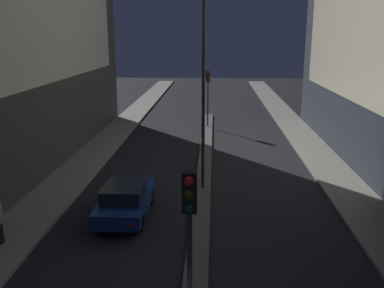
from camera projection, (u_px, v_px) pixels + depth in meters
The scene contains 5 objects.
median_strip at pixel (204, 168), 23.70m from camera, with size 0.77×31.68×0.14m.
traffic_light_near at pixel (189, 224), 9.11m from camera, with size 0.32×0.42×4.39m.
traffic_light_mid at pixel (208, 85), 33.11m from camera, with size 0.32×0.42×4.39m.
street_lamp at pixel (204, 58), 18.99m from camera, with size 0.52×0.52×9.09m.
car_left_lane at pixel (125, 200), 17.35m from camera, with size 1.84×4.35×1.47m.
Camera 1 is at (0.49, -5.77, 7.31)m, focal length 40.00 mm.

